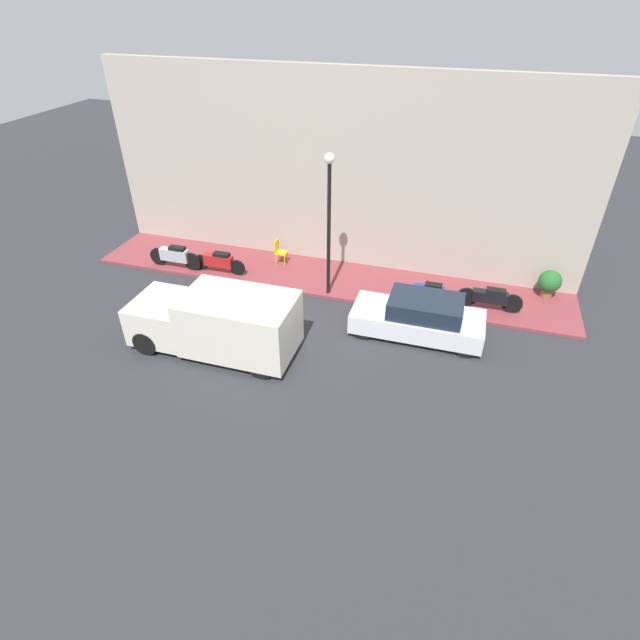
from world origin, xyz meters
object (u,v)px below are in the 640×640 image
object	(u,v)px
potted_plant	(550,282)
cafe_chair	(280,250)
delivery_van	(216,322)
parked_car	(419,317)
motorcycle_black	(490,298)
motorcycle_blue	(429,293)
motorcycle_red	(219,261)
streetlamp	(329,207)
scooter_silver	(175,256)

from	to	relation	value
potted_plant	cafe_chair	distance (m)	9.48
delivery_van	potted_plant	size ratio (longest dim) A/B	4.88
parked_car	motorcycle_black	distance (m)	2.81
delivery_van	motorcycle_blue	distance (m)	6.92
motorcycle_red	streetlamp	world-z (taller)	streetlamp
motorcycle_blue	scooter_silver	xyz separation A→B (m)	(-0.17, 9.26, 0.05)
motorcycle_red	delivery_van	bearing A→B (deg)	-153.90
delivery_van	parked_car	bearing A→B (deg)	-66.20
motorcycle_blue	potted_plant	xyz separation A→B (m)	(1.59, -3.78, 0.15)
delivery_van	motorcycle_black	xyz separation A→B (m)	(4.37, -7.50, -0.42)
motorcycle_black	parked_car	bearing A→B (deg)	133.99
potted_plant	cafe_chair	xyz separation A→B (m)	(-0.31, 9.48, -0.05)
motorcycle_red	scooter_silver	bearing A→B (deg)	94.88
parked_car	motorcycle_black	size ratio (longest dim) A/B	1.90
motorcycle_black	potted_plant	xyz separation A→B (m)	(1.32, -1.85, 0.15)
motorcycle_black	cafe_chair	xyz separation A→B (m)	(1.01, 7.63, 0.09)
potted_plant	scooter_silver	bearing A→B (deg)	97.70
parked_car	streetlamp	distance (m)	4.37
scooter_silver	potted_plant	xyz separation A→B (m)	(1.76, -13.04, 0.10)
motorcycle_red	scooter_silver	xyz separation A→B (m)	(-0.15, 1.71, 0.04)
scooter_silver	streetlamp	size ratio (longest dim) A/B	0.44
parked_car	delivery_van	distance (m)	5.99
parked_car	motorcycle_blue	size ratio (longest dim) A/B	2.08
parked_car	potted_plant	distance (m)	5.06
delivery_van	cafe_chair	size ratio (longest dim) A/B	5.22
motorcycle_blue	parked_car	bearing A→B (deg)	177.02
delivery_van	motorcycle_black	distance (m)	8.69
motorcycle_blue	streetlamp	world-z (taller)	streetlamp
scooter_silver	cafe_chair	xyz separation A→B (m)	(1.46, -3.56, 0.05)
scooter_silver	potted_plant	bearing A→B (deg)	-82.30
potted_plant	streetlamp	bearing A→B (deg)	104.63
potted_plant	parked_car	bearing A→B (deg)	130.19
motorcycle_black	potted_plant	size ratio (longest dim) A/B	2.09
delivery_van	potted_plant	xyz separation A→B (m)	(5.68, -9.34, -0.28)
motorcycle_blue	potted_plant	world-z (taller)	potted_plant
motorcycle_red	motorcycle_blue	world-z (taller)	motorcycle_red
motorcycle_black	streetlamp	distance (m)	5.93
scooter_silver	cafe_chair	world-z (taller)	cafe_chair
parked_car	cafe_chair	world-z (taller)	parked_car
parked_car	cafe_chair	bearing A→B (deg)	62.18
streetlamp	cafe_chair	xyz separation A→B (m)	(1.55, 2.35, -2.55)
motorcycle_red	motorcycle_black	distance (m)	9.49
motorcycle_black	scooter_silver	bearing A→B (deg)	92.29
motorcycle_black	motorcycle_blue	bearing A→B (deg)	98.21
motorcycle_red	cafe_chair	distance (m)	2.27
delivery_van	motorcycle_black	size ratio (longest dim) A/B	2.34
motorcycle_red	streetlamp	bearing A→B (deg)	-93.31
delivery_van	streetlamp	size ratio (longest dim) A/B	1.02
motorcycle_red	cafe_chair	xyz separation A→B (m)	(1.31, -1.86, 0.09)
potted_plant	motorcycle_black	bearing A→B (deg)	125.47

